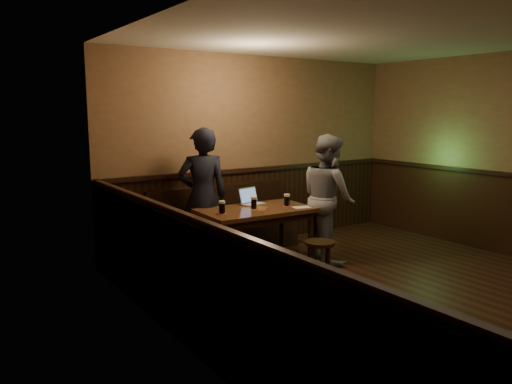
{
  "coord_description": "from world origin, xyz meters",
  "views": [
    {
      "loc": [
        -4.25,
        -3.2,
        2.0
      ],
      "look_at": [
        -0.81,
        1.85,
        1.0
      ],
      "focal_mm": 35.0,
      "sensor_mm": 36.0,
      "label": 1
    }
  ],
  "objects_px": {
    "bench": "(224,231)",
    "person_grey": "(328,198)",
    "pub_table": "(256,216)",
    "laptop": "(251,200)",
    "pint_mid": "(254,203)",
    "person_suit": "(203,196)",
    "stool_right": "(320,249)",
    "pint_right": "(287,200)",
    "stool_left": "(258,260)",
    "pint_left": "(222,207)"
  },
  "relations": [
    {
      "from": "bench",
      "to": "person_grey",
      "type": "xyz_separation_m",
      "value": [
        0.98,
        -1.07,
        0.54
      ]
    },
    {
      "from": "pub_table",
      "to": "laptop",
      "type": "height_order",
      "value": "laptop"
    },
    {
      "from": "pub_table",
      "to": "person_grey",
      "type": "bearing_deg",
      "value": -13.66
    },
    {
      "from": "pint_mid",
      "to": "person_suit",
      "type": "relative_size",
      "value": 0.09
    },
    {
      "from": "person_grey",
      "to": "stool_right",
      "type": "bearing_deg",
      "value": 147.5
    },
    {
      "from": "bench",
      "to": "stool_right",
      "type": "bearing_deg",
      "value": -78.94
    },
    {
      "from": "pint_mid",
      "to": "person_suit",
      "type": "xyz_separation_m",
      "value": [
        -0.44,
        0.54,
        0.05
      ]
    },
    {
      "from": "pint_right",
      "to": "pub_table",
      "type": "bearing_deg",
      "value": 168.61
    },
    {
      "from": "pint_mid",
      "to": "person_grey",
      "type": "relative_size",
      "value": 0.09
    },
    {
      "from": "laptop",
      "to": "person_suit",
      "type": "height_order",
      "value": "person_suit"
    },
    {
      "from": "stool_left",
      "to": "laptop",
      "type": "distance_m",
      "value": 1.2
    },
    {
      "from": "bench",
      "to": "person_suit",
      "type": "height_order",
      "value": "person_suit"
    },
    {
      "from": "bench",
      "to": "pub_table",
      "type": "bearing_deg",
      "value": -90.0
    },
    {
      "from": "bench",
      "to": "person_grey",
      "type": "height_order",
      "value": "person_grey"
    },
    {
      "from": "pint_left",
      "to": "pint_mid",
      "type": "bearing_deg",
      "value": 3.56
    },
    {
      "from": "bench",
      "to": "person_suit",
      "type": "xyz_separation_m",
      "value": [
        -0.48,
        -0.26,
        0.58
      ]
    },
    {
      "from": "pint_left",
      "to": "pint_right",
      "type": "height_order",
      "value": "pint_right"
    },
    {
      "from": "stool_left",
      "to": "person_suit",
      "type": "bearing_deg",
      "value": 91.62
    },
    {
      "from": "pub_table",
      "to": "pint_mid",
      "type": "bearing_deg",
      "value": -167.52
    },
    {
      "from": "pub_table",
      "to": "stool_right",
      "type": "height_order",
      "value": "pub_table"
    },
    {
      "from": "pint_mid",
      "to": "person_suit",
      "type": "height_order",
      "value": "person_suit"
    },
    {
      "from": "stool_left",
      "to": "stool_right",
      "type": "xyz_separation_m",
      "value": [
        0.76,
        -0.18,
        0.04
      ]
    },
    {
      "from": "pub_table",
      "to": "pint_right",
      "type": "bearing_deg",
      "value": -9.17
    },
    {
      "from": "pint_left",
      "to": "pint_mid",
      "type": "height_order",
      "value": "pint_left"
    },
    {
      "from": "person_suit",
      "to": "person_grey",
      "type": "bearing_deg",
      "value": 168.36
    },
    {
      "from": "pub_table",
      "to": "stool_left",
      "type": "bearing_deg",
      "value": -120.41
    },
    {
      "from": "bench",
      "to": "laptop",
      "type": "distance_m",
      "value": 0.75
    },
    {
      "from": "pint_mid",
      "to": "laptop",
      "type": "distance_m",
      "value": 0.3
    },
    {
      "from": "pub_table",
      "to": "pint_mid",
      "type": "relative_size",
      "value": 9.36
    },
    {
      "from": "laptop",
      "to": "person_suit",
      "type": "distance_m",
      "value": 0.65
    },
    {
      "from": "pub_table",
      "to": "laptop",
      "type": "relative_size",
      "value": 4.1
    },
    {
      "from": "pub_table",
      "to": "stool_left",
      "type": "distance_m",
      "value": 0.88
    },
    {
      "from": "laptop",
      "to": "pint_left",
      "type": "bearing_deg",
      "value": -166.78
    },
    {
      "from": "person_grey",
      "to": "pint_right",
      "type": "bearing_deg",
      "value": 86.38
    },
    {
      "from": "pint_left",
      "to": "stool_left",
      "type": "bearing_deg",
      "value": -83.13
    },
    {
      "from": "pint_mid",
      "to": "laptop",
      "type": "relative_size",
      "value": 0.44
    },
    {
      "from": "stool_left",
      "to": "stool_right",
      "type": "relative_size",
      "value": 0.88
    },
    {
      "from": "stool_right",
      "to": "laptop",
      "type": "bearing_deg",
      "value": 101.07
    },
    {
      "from": "stool_right",
      "to": "laptop",
      "type": "xyz_separation_m",
      "value": [
        -0.22,
        1.12,
        0.44
      ]
    },
    {
      "from": "stool_left",
      "to": "person_grey",
      "type": "relative_size",
      "value": 0.25
    },
    {
      "from": "stool_left",
      "to": "laptop",
      "type": "xyz_separation_m",
      "value": [
        0.54,
        0.95,
        0.49
      ]
    },
    {
      "from": "pub_table",
      "to": "person_suit",
      "type": "relative_size",
      "value": 0.82
    },
    {
      "from": "pint_mid",
      "to": "person_grey",
      "type": "bearing_deg",
      "value": -15.04
    },
    {
      "from": "stool_left",
      "to": "pint_right",
      "type": "bearing_deg",
      "value": 34.59
    },
    {
      "from": "pint_mid",
      "to": "laptop",
      "type": "height_order",
      "value": "laptop"
    },
    {
      "from": "pub_table",
      "to": "person_grey",
      "type": "distance_m",
      "value": 1.03
    },
    {
      "from": "stool_left",
      "to": "person_grey",
      "type": "distance_m",
      "value": 1.56
    },
    {
      "from": "laptop",
      "to": "stool_right",
      "type": "bearing_deg",
      "value": -91.15
    },
    {
      "from": "bench",
      "to": "pint_right",
      "type": "bearing_deg",
      "value": -63.9
    },
    {
      "from": "pub_table",
      "to": "pint_left",
      "type": "relative_size",
      "value": 9.22
    }
  ]
}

